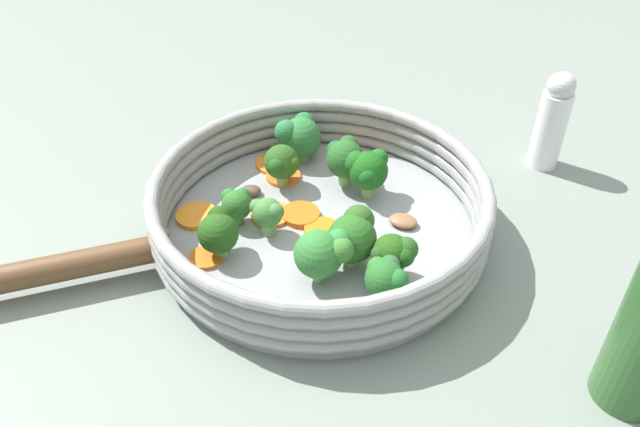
{
  "coord_description": "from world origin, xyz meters",
  "views": [
    {
      "loc": [
        -0.11,
        -0.46,
        0.41
      ],
      "look_at": [
        0.0,
        0.0,
        0.03
      ],
      "focal_mm": 35.0,
      "sensor_mm": 36.0,
      "label": 1
    }
  ],
  "objects_px": {
    "broccoli_floret_5": "(345,157)",
    "broccoli_floret_4": "(267,213)",
    "carrot_slice_2": "(283,176)",
    "broccoli_floret_6": "(237,204)",
    "mushroom_piece_0": "(403,221)",
    "mushroom_piece_1": "(250,191)",
    "carrot_slice_0": "(197,216)",
    "carrot_slice_5": "(207,257)",
    "broccoli_floret_9": "(218,230)",
    "broccoli_floret_2": "(300,135)",
    "salt_shaker": "(552,121)",
    "carrot_slice_3": "(359,162)",
    "carrot_slice_1": "(326,230)",
    "broccoli_floret_8": "(354,234)",
    "carrot_slice_6": "(276,163)",
    "carrot_slice_4": "(271,214)",
    "skillet": "(320,230)",
    "carrot_slice_7": "(301,215)",
    "broccoli_floret_10": "(394,253)",
    "broccoli_floret_7": "(282,163)",
    "broccoli_floret_3": "(367,170)",
    "broccoli_floret_1": "(322,253)",
    "broccoli_floret_0": "(386,277)"
  },
  "relations": [
    {
      "from": "broccoli_floret_5",
      "to": "broccoli_floret_4",
      "type": "bearing_deg",
      "value": -145.25
    },
    {
      "from": "carrot_slice_2",
      "to": "broccoli_floret_6",
      "type": "xyz_separation_m",
      "value": [
        -0.06,
        -0.06,
        0.02
      ]
    },
    {
      "from": "mushroom_piece_0",
      "to": "mushroom_piece_1",
      "type": "distance_m",
      "value": 0.16
    },
    {
      "from": "carrot_slice_0",
      "to": "carrot_slice_5",
      "type": "distance_m",
      "value": 0.06
    },
    {
      "from": "carrot_slice_2",
      "to": "broccoli_floret_9",
      "type": "bearing_deg",
      "value": -126.34
    },
    {
      "from": "broccoli_floret_2",
      "to": "broccoli_floret_4",
      "type": "bearing_deg",
      "value": -114.99
    },
    {
      "from": "salt_shaker",
      "to": "carrot_slice_3",
      "type": "bearing_deg",
      "value": 171.65
    },
    {
      "from": "carrot_slice_1",
      "to": "broccoli_floret_8",
      "type": "distance_m",
      "value": 0.06
    },
    {
      "from": "carrot_slice_6",
      "to": "carrot_slice_4",
      "type": "bearing_deg",
      "value": -103.04
    },
    {
      "from": "broccoli_floret_4",
      "to": "broccoli_floret_6",
      "type": "relative_size",
      "value": 1.08
    },
    {
      "from": "skillet",
      "to": "carrot_slice_6",
      "type": "height_order",
      "value": "carrot_slice_6"
    },
    {
      "from": "carrot_slice_7",
      "to": "carrot_slice_5",
      "type": "bearing_deg",
      "value": -157.11
    },
    {
      "from": "carrot_slice_1",
      "to": "broccoli_floret_4",
      "type": "relative_size",
      "value": 0.9
    },
    {
      "from": "broccoli_floret_2",
      "to": "salt_shaker",
      "type": "xyz_separation_m",
      "value": [
        0.27,
        -0.06,
        0.01
      ]
    },
    {
      "from": "carrot_slice_7",
      "to": "broccoli_floret_8",
      "type": "distance_m",
      "value": 0.09
    },
    {
      "from": "broccoli_floret_6",
      "to": "broccoli_floret_2",
      "type": "bearing_deg",
      "value": 49.79
    },
    {
      "from": "carrot_slice_5",
      "to": "broccoli_floret_6",
      "type": "distance_m",
      "value": 0.06
    },
    {
      "from": "carrot_slice_0",
      "to": "carrot_slice_4",
      "type": "relative_size",
      "value": 1.02
    },
    {
      "from": "broccoli_floret_4",
      "to": "broccoli_floret_10",
      "type": "bearing_deg",
      "value": -41.07
    },
    {
      "from": "broccoli_floret_7",
      "to": "broccoli_floret_10",
      "type": "bearing_deg",
      "value": -66.18
    },
    {
      "from": "broccoli_floret_2",
      "to": "broccoli_floret_8",
      "type": "relative_size",
      "value": 0.99
    },
    {
      "from": "broccoli_floret_6",
      "to": "broccoli_floret_8",
      "type": "bearing_deg",
      "value": -39.8
    },
    {
      "from": "carrot_slice_2",
      "to": "broccoli_floret_6",
      "type": "height_order",
      "value": "broccoli_floret_6"
    },
    {
      "from": "carrot_slice_3",
      "to": "broccoli_floret_2",
      "type": "xyz_separation_m",
      "value": [
        -0.06,
        0.03,
        0.03
      ]
    },
    {
      "from": "carrot_slice_0",
      "to": "carrot_slice_4",
      "type": "height_order",
      "value": "carrot_slice_0"
    },
    {
      "from": "broccoli_floret_3",
      "to": "broccoli_floret_6",
      "type": "xyz_separation_m",
      "value": [
        -0.14,
        -0.01,
        -0.01
      ]
    },
    {
      "from": "broccoli_floret_3",
      "to": "mushroom_piece_0",
      "type": "bearing_deg",
      "value": -68.28
    },
    {
      "from": "broccoli_floret_2",
      "to": "mushroom_piece_0",
      "type": "distance_m",
      "value": 0.16
    },
    {
      "from": "broccoli_floret_2",
      "to": "broccoli_floret_5",
      "type": "bearing_deg",
      "value": -57.71
    },
    {
      "from": "broccoli_floret_1",
      "to": "broccoli_floret_6",
      "type": "relative_size",
      "value": 1.41
    },
    {
      "from": "carrot_slice_5",
      "to": "broccoli_floret_5",
      "type": "xyz_separation_m",
      "value": [
        0.16,
        0.09,
        0.03
      ]
    },
    {
      "from": "carrot_slice_1",
      "to": "broccoli_floret_6",
      "type": "height_order",
      "value": "broccoli_floret_6"
    },
    {
      "from": "broccoli_floret_3",
      "to": "broccoli_floret_7",
      "type": "xyz_separation_m",
      "value": [
        -0.08,
        0.04,
        -0.0
      ]
    },
    {
      "from": "carrot_slice_3",
      "to": "mushroom_piece_0",
      "type": "xyz_separation_m",
      "value": [
        0.01,
        -0.11,
        0.0
      ]
    },
    {
      "from": "carrot_slice_0",
      "to": "broccoli_floret_9",
      "type": "xyz_separation_m",
      "value": [
        0.02,
        -0.06,
        0.03
      ]
    },
    {
      "from": "carrot_slice_0",
      "to": "broccoli_floret_8",
      "type": "bearing_deg",
      "value": -35.03
    },
    {
      "from": "broccoli_floret_0",
      "to": "carrot_slice_4",
      "type": "bearing_deg",
      "value": 118.53
    },
    {
      "from": "carrot_slice_7",
      "to": "broccoli_floret_10",
      "type": "height_order",
      "value": "broccoli_floret_10"
    },
    {
      "from": "broccoli_floret_0",
      "to": "broccoli_floret_10",
      "type": "distance_m",
      "value": 0.03
    },
    {
      "from": "carrot_slice_6",
      "to": "broccoli_floret_2",
      "type": "relative_size",
      "value": 0.89
    },
    {
      "from": "broccoli_floret_9",
      "to": "broccoli_floret_10",
      "type": "xyz_separation_m",
      "value": [
        0.15,
        -0.07,
        0.0
      ]
    },
    {
      "from": "carrot_slice_3",
      "to": "salt_shaker",
      "type": "bearing_deg",
      "value": -8.35
    },
    {
      "from": "broccoli_floret_5",
      "to": "broccoli_floret_6",
      "type": "distance_m",
      "value": 0.13
    },
    {
      "from": "broccoli_floret_3",
      "to": "mushroom_piece_0",
      "type": "xyz_separation_m",
      "value": [
        0.02,
        -0.06,
        -0.03
      ]
    },
    {
      "from": "broccoli_floret_7",
      "to": "salt_shaker",
      "type": "distance_m",
      "value": 0.3
    },
    {
      "from": "broccoli_floret_0",
      "to": "skillet",
      "type": "bearing_deg",
      "value": 105.16
    },
    {
      "from": "broccoli_floret_3",
      "to": "carrot_slice_6",
      "type": "bearing_deg",
      "value": 136.58
    },
    {
      "from": "skillet",
      "to": "broccoli_floret_4",
      "type": "height_order",
      "value": "broccoli_floret_4"
    },
    {
      "from": "broccoli_floret_4",
      "to": "carrot_slice_2",
      "type": "bearing_deg",
      "value": 70.46
    },
    {
      "from": "skillet",
      "to": "broccoli_floret_9",
      "type": "distance_m",
      "value": 0.11
    }
  ]
}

